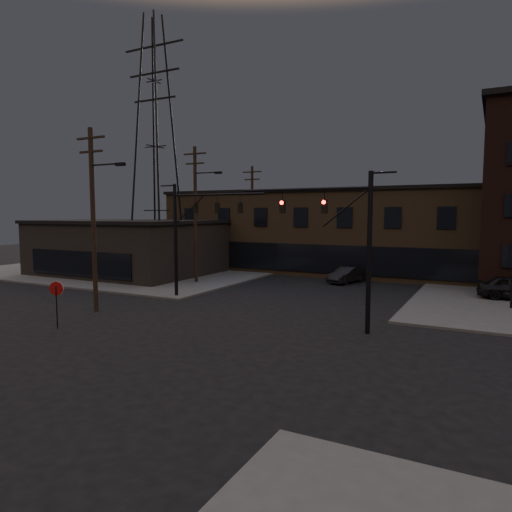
{
  "coord_description": "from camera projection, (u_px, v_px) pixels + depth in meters",
  "views": [
    {
      "loc": [
        11.91,
        -17.76,
        5.96
      ],
      "look_at": [
        -0.27,
        5.48,
        3.5
      ],
      "focal_mm": 32.0,
      "sensor_mm": 36.0,
      "label": 1
    }
  ],
  "objects": [
    {
      "name": "transmission_tower",
      "position": [
        155.0,
        147.0,
        44.75
      ],
      "size": [
        7.0,
        7.0,
        25.0
      ],
      "primitive_type": null,
      "color": "black",
      "rests_on": "ground"
    },
    {
      "name": "utility_pole_near",
      "position": [
        94.0,
        215.0,
        27.3
      ],
      "size": [
        3.7,
        0.28,
        11.0
      ],
      "color": "black",
      "rests_on": "ground"
    },
    {
      "name": "utility_pole_mid",
      "position": [
        196.0,
        211.0,
        38.32
      ],
      "size": [
        3.7,
        0.28,
        11.5
      ],
      "color": "black",
      "rests_on": "ground"
    },
    {
      "name": "traffic_signal_near",
      "position": [
        347.0,
        234.0,
        22.75
      ],
      "size": [
        7.12,
        0.24,
        8.0
      ],
      "color": "black",
      "rests_on": "ground"
    },
    {
      "name": "building_row",
      "position": [
        362.0,
        233.0,
        46.04
      ],
      "size": [
        40.0,
        12.0,
        8.0
      ],
      "primitive_type": "cube",
      "color": "brown",
      "rests_on": "ground"
    },
    {
      "name": "sidewalk_nw",
      "position": [
        153.0,
        266.0,
        51.28
      ],
      "size": [
        30.0,
        30.0,
        0.15
      ],
      "primitive_type": "cube",
      "color": "#474744",
      "rests_on": "ground"
    },
    {
      "name": "building_left",
      "position": [
        128.0,
        249.0,
        44.84
      ],
      "size": [
        16.0,
        12.0,
        5.0
      ],
      "primitive_type": "cube",
      "color": "black",
      "rests_on": "ground"
    },
    {
      "name": "utility_pole_far",
      "position": [
        252.0,
        215.0,
        49.42
      ],
      "size": [
        2.2,
        0.28,
        11.0
      ],
      "color": "black",
      "rests_on": "ground"
    },
    {
      "name": "ground",
      "position": [
        208.0,
        339.0,
        21.72
      ],
      "size": [
        140.0,
        140.0,
        0.0
      ],
      "primitive_type": "plane",
      "color": "black",
      "rests_on": "ground"
    },
    {
      "name": "traffic_signal_far",
      "position": [
        190.0,
        227.0,
        31.41
      ],
      "size": [
        7.12,
        0.24,
        8.0
      ],
      "color": "black",
      "rests_on": "ground"
    },
    {
      "name": "car_crossing",
      "position": [
        347.0,
        275.0,
        39.13
      ],
      "size": [
        2.56,
        4.38,
        1.36
      ],
      "primitive_type": "imported",
      "rotation": [
        0.0,
        0.0,
        -0.29
      ],
      "color": "black",
      "rests_on": "ground"
    },
    {
      "name": "stop_sign",
      "position": [
        56.0,
        293.0,
        23.49
      ],
      "size": [
        0.72,
        0.33,
        2.48
      ],
      "color": "black",
      "rests_on": "ground"
    }
  ]
}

